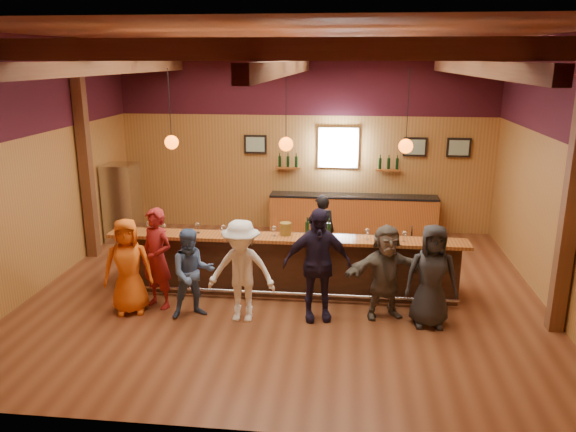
{
  "coord_description": "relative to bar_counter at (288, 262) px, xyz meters",
  "views": [
    {
      "loc": [
        1.08,
        -9.42,
        4.1
      ],
      "look_at": [
        0.0,
        0.3,
        1.35
      ],
      "focal_mm": 35.0,
      "sensor_mm": 36.0,
      "label": 1
    }
  ],
  "objects": [
    {
      "name": "room",
      "position": [
        -0.02,
        -0.09,
        2.69
      ],
      "size": [
        9.04,
        9.0,
        4.52
      ],
      "color": "brown",
      "rests_on": "ground"
    },
    {
      "name": "bar_counter",
      "position": [
        0.0,
        0.0,
        0.0
      ],
      "size": [
        6.3,
        1.07,
        1.11
      ],
      "color": "black",
      "rests_on": "ground"
    },
    {
      "name": "back_bar_cabinet",
      "position": [
        1.18,
        3.57,
        -0.05
      ],
      "size": [
        4.0,
        0.52,
        0.95
      ],
      "color": "brown",
      "rests_on": "ground"
    },
    {
      "name": "window",
      "position": [
        0.78,
        3.8,
        1.53
      ],
      "size": [
        0.95,
        0.09,
        0.95
      ],
      "color": "silver",
      "rests_on": "room"
    },
    {
      "name": "framed_pictures",
      "position": [
        1.65,
        3.79,
        1.58
      ],
      "size": [
        5.35,
        0.05,
        0.45
      ],
      "color": "black",
      "rests_on": "room"
    },
    {
      "name": "wine_shelves",
      "position": [
        0.78,
        3.73,
        1.1
      ],
      "size": [
        3.0,
        0.18,
        0.3
      ],
      "color": "brown",
      "rests_on": "room"
    },
    {
      "name": "pendant_lights",
      "position": [
        -0.02,
        -0.15,
        2.19
      ],
      "size": [
        4.24,
        0.24,
        1.37
      ],
      "color": "black",
      "rests_on": "room"
    },
    {
      "name": "stainless_fridge",
      "position": [
        -4.12,
        2.45,
        0.38
      ],
      "size": [
        0.7,
        0.7,
        1.8
      ],
      "primitive_type": "cube",
      "color": "silver",
      "rests_on": "ground"
    },
    {
      "name": "customer_orange",
      "position": [
        -2.51,
        -1.26,
        0.29
      ],
      "size": [
        0.91,
        0.72,
        1.62
      ],
      "primitive_type": "imported",
      "rotation": [
        0.0,
        0.0,
        0.29
      ],
      "color": "orange",
      "rests_on": "ground"
    },
    {
      "name": "customer_redvest",
      "position": [
        -2.1,
        -1.0,
        0.34
      ],
      "size": [
        0.75,
        0.64,
        1.73
      ],
      "primitive_type": "imported",
      "rotation": [
        0.0,
        0.0,
        -0.44
      ],
      "color": "maroon",
      "rests_on": "ground"
    },
    {
      "name": "customer_denim",
      "position": [
        -1.41,
        -1.31,
        0.23
      ],
      "size": [
        0.9,
        0.82,
        1.5
      ],
      "primitive_type": "imported",
      "rotation": [
        0.0,
        0.0,
        0.43
      ],
      "color": "#47618F",
      "rests_on": "ground"
    },
    {
      "name": "customer_white",
      "position": [
        -0.59,
        -1.35,
        0.32
      ],
      "size": [
        1.11,
        0.67,
        1.68
      ],
      "primitive_type": "imported",
      "rotation": [
        0.0,
        0.0,
        -0.04
      ],
      "color": "white",
      "rests_on": "ground"
    },
    {
      "name": "customer_navy",
      "position": [
        0.59,
        -1.16,
        0.41
      ],
      "size": [
        1.16,
        0.66,
        1.86
      ],
      "primitive_type": "imported",
      "rotation": [
        0.0,
        0.0,
        0.2
      ],
      "color": "#1E172F",
      "rests_on": "ground"
    },
    {
      "name": "customer_brown",
      "position": [
        1.7,
        -0.99,
        0.26
      ],
      "size": [
        1.53,
        0.88,
        1.57
      ],
      "primitive_type": "imported",
      "rotation": [
        0.0,
        0.0,
        0.3
      ],
      "color": "#574F46",
      "rests_on": "ground"
    },
    {
      "name": "customer_dark",
      "position": [
        2.39,
        -1.21,
        0.31
      ],
      "size": [
        0.82,
        0.53,
        1.66
      ],
      "primitive_type": "imported",
      "rotation": [
        0.0,
        0.0,
        0.01
      ],
      "color": "black",
      "rests_on": "ground"
    },
    {
      "name": "bartender",
      "position": [
        0.54,
        1.14,
        0.24
      ],
      "size": [
        0.61,
        0.46,
        1.52
      ],
      "primitive_type": "imported",
      "rotation": [
        0.0,
        0.0,
        3.34
      ],
      "color": "black",
      "rests_on": "ground"
    },
    {
      "name": "ice_bucket",
      "position": [
        -0.02,
        -0.22,
        0.7
      ],
      "size": [
        0.2,
        0.2,
        0.22
      ],
      "primitive_type": "cylinder",
      "color": "brown",
      "rests_on": "bar_counter"
    },
    {
      "name": "bottle_a",
      "position": [
        0.36,
        -0.2,
        0.72
      ],
      "size": [
        0.07,
        0.07,
        0.33
      ],
      "color": "black",
      "rests_on": "bar_counter"
    },
    {
      "name": "bottle_b",
      "position": [
        0.74,
        -0.2,
        0.71
      ],
      "size": [
        0.07,
        0.07,
        0.31
      ],
      "color": "black",
      "rests_on": "bar_counter"
    },
    {
      "name": "glass_a",
      "position": [
        -2.49,
        -0.28,
        0.72
      ],
      "size": [
        0.08,
        0.08,
        0.19
      ],
      "color": "silver",
      "rests_on": "bar_counter"
    },
    {
      "name": "glass_b",
      "position": [
        -2.19,
        -0.31,
        0.7
      ],
      "size": [
        0.07,
        0.07,
        0.16
      ],
      "color": "silver",
      "rests_on": "bar_counter"
    },
    {
      "name": "glass_c",
      "position": [
        -1.59,
        -0.28,
        0.73
      ],
      "size": [
        0.09,
        0.09,
        0.19
      ],
      "color": "silver",
      "rests_on": "bar_counter"
    },
    {
      "name": "glass_d",
      "position": [
        -1.11,
        -0.33,
        0.72
      ],
      "size": [
        0.08,
        0.08,
        0.18
      ],
      "color": "silver",
      "rests_on": "bar_counter"
    },
    {
      "name": "glass_e",
      "position": [
        -0.21,
        -0.31,
        0.72
      ],
      "size": [
        0.08,
        0.08,
        0.18
      ],
      "color": "silver",
      "rests_on": "bar_counter"
    },
    {
      "name": "glass_f",
      "position": [
        0.66,
        -0.32,
        0.72
      ],
      "size": [
        0.08,
        0.08,
        0.18
      ],
      "color": "silver",
      "rests_on": "bar_counter"
    },
    {
      "name": "glass_g",
      "position": [
        1.4,
        -0.34,
        0.73
      ],
      "size": [
        0.09,
        0.09,
        0.2
      ],
      "color": "silver",
      "rests_on": "bar_counter"
    },
    {
      "name": "glass_h",
      "position": [
        2.02,
        -0.37,
        0.72
      ],
      "size": [
        0.08,
        0.08,
        0.19
      ],
      "color": "silver",
      "rests_on": "bar_counter"
    }
  ]
}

